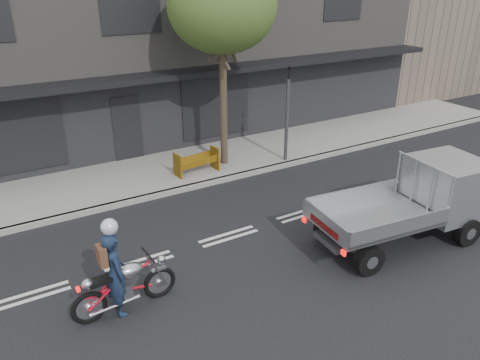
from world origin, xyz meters
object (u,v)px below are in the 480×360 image
object	(u,v)px
rider	(115,274)
flatbed_ute	(434,192)
motorcycle	(125,285)
traffic_light_pole	(287,119)
street_tree	(222,7)
construction_barrier	(200,163)

from	to	relation	value
rider	flatbed_ute	world-z (taller)	flatbed_ute
motorcycle	rider	xyz separation A→B (m)	(-0.15, -0.00, 0.32)
traffic_light_pole	flatbed_ute	size ratio (longest dim) A/B	0.75
street_tree	motorcycle	bearing A→B (deg)	-133.70
traffic_light_pole	construction_barrier	bearing A→B (deg)	174.52
street_tree	construction_barrier	xyz separation A→B (m)	(-1.22, -0.54, -4.72)
street_tree	motorcycle	distance (m)	9.07
motorcycle	construction_barrier	world-z (taller)	motorcycle
street_tree	flatbed_ute	size ratio (longest dim) A/B	1.45
motorcycle	construction_barrier	distance (m)	6.54
street_tree	traffic_light_pole	distance (m)	4.23
rider	flatbed_ute	distance (m)	7.93
street_tree	construction_barrier	world-z (taller)	street_tree
street_tree	traffic_light_pole	xyz separation A→B (m)	(2.00, -0.85, -3.63)
traffic_light_pole	motorcycle	world-z (taller)	traffic_light_pole
rider	construction_barrier	distance (m)	6.65
street_tree	rider	size ratio (longest dim) A/B	3.75
motorcycle	street_tree	bearing A→B (deg)	43.83
traffic_light_pole	rider	world-z (taller)	traffic_light_pole
traffic_light_pole	street_tree	bearing A→B (deg)	156.97
traffic_light_pole	construction_barrier	world-z (taller)	traffic_light_pole
flatbed_ute	construction_barrier	world-z (taller)	flatbed_ute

